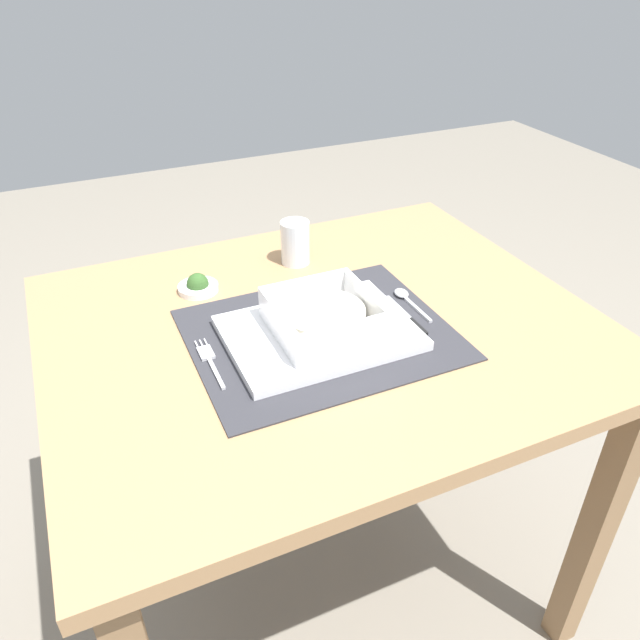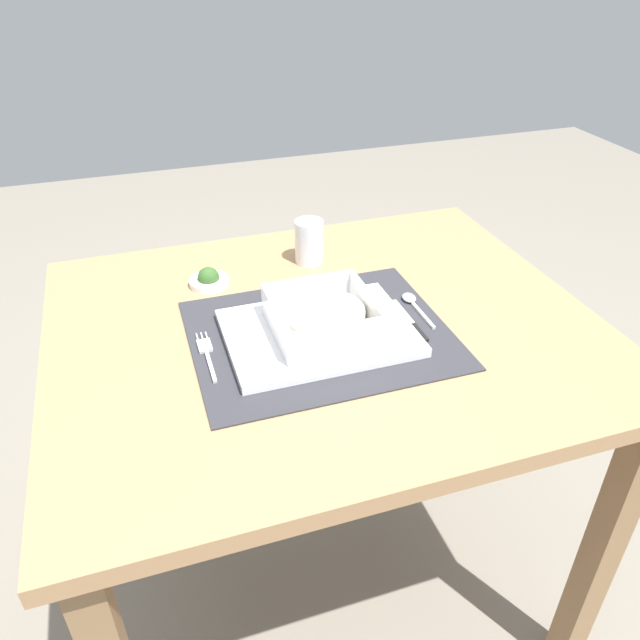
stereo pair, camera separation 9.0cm
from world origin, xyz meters
name	(u,v)px [view 1 (the left image)]	position (x,y,z in m)	size (l,w,h in m)	color
ground_plane	(322,576)	(0.00, 0.00, 0.00)	(6.00, 6.00, 0.00)	gray
dining_table	(323,370)	(0.00, 0.00, 0.62)	(0.94, 0.77, 0.73)	#A37A51
placemat	(320,334)	(-0.02, -0.03, 0.73)	(0.43, 0.35, 0.00)	#2D2D33
serving_plate	(319,333)	(-0.03, -0.04, 0.74)	(0.31, 0.22, 0.02)	white
porridge_bowl	(324,318)	(-0.02, -0.04, 0.77)	(0.17, 0.17, 0.06)	white
fork	(209,359)	(-0.21, -0.03, 0.73)	(0.02, 0.14, 0.00)	silver
spoon	(405,297)	(0.17, 0.01, 0.73)	(0.02, 0.12, 0.01)	silver
butter_knife	(407,318)	(0.14, -0.05, 0.73)	(0.01, 0.13, 0.01)	black
drinking_glass	(295,245)	(0.04, 0.23, 0.77)	(0.06, 0.06, 0.09)	white
condiment_saucer	(198,286)	(-0.17, 0.20, 0.74)	(0.08, 0.08, 0.04)	white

